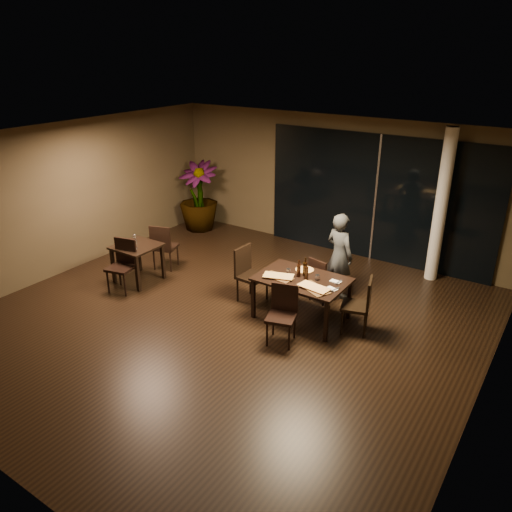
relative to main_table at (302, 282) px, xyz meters
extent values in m
plane|color=black|center=(-1.00, -0.80, -0.68)|extent=(8.00, 8.00, 0.00)
cube|color=#433824|center=(-1.00, 3.25, 0.82)|extent=(8.00, 0.10, 3.00)
cube|color=#433824|center=(-5.05, -0.80, 0.82)|extent=(0.10, 8.00, 3.00)
cube|color=#433824|center=(3.05, -0.80, 0.82)|extent=(0.10, 8.00, 3.00)
cube|color=silver|center=(-1.00, -0.80, 2.34)|extent=(8.00, 8.00, 0.04)
cube|color=black|center=(0.00, 3.16, 0.67)|extent=(5.00, 0.06, 2.70)
cylinder|color=white|center=(1.40, 2.85, 0.82)|extent=(0.24, 0.24, 3.00)
cube|color=black|center=(0.00, 0.00, 0.05)|extent=(1.50, 1.00, 0.04)
cube|color=black|center=(-0.69, -0.44, -0.32)|extent=(0.06, 0.06, 0.71)
cube|color=black|center=(0.69, -0.44, -0.32)|extent=(0.06, 0.06, 0.71)
cube|color=black|center=(-0.69, 0.44, -0.32)|extent=(0.06, 0.06, 0.71)
cube|color=black|center=(0.69, 0.44, -0.32)|extent=(0.06, 0.06, 0.71)
cube|color=black|center=(-3.40, -0.50, 0.05)|extent=(0.80, 0.80, 0.04)
cube|color=black|center=(-3.74, -0.84, -0.32)|extent=(0.06, 0.06, 0.71)
cube|color=black|center=(-3.06, -0.84, -0.32)|extent=(0.06, 0.06, 0.71)
cube|color=black|center=(-3.74, -0.16, -0.32)|extent=(0.06, 0.06, 0.71)
cube|color=black|center=(-3.06, -0.16, -0.32)|extent=(0.06, 0.06, 0.71)
cube|color=black|center=(0.01, 0.78, -0.27)|extent=(0.48, 0.48, 0.04)
cylinder|color=black|center=(0.21, 0.90, -0.47)|extent=(0.03, 0.03, 0.40)
cylinder|color=black|center=(-0.11, 0.98, -0.47)|extent=(0.03, 0.03, 0.40)
cylinder|color=black|center=(0.13, 0.59, -0.47)|extent=(0.03, 0.03, 0.40)
cylinder|color=black|center=(-0.18, 0.66, -0.47)|extent=(0.03, 0.03, 0.40)
cube|color=black|center=(-0.03, 0.61, -0.05)|extent=(0.39, 0.13, 0.45)
cube|color=black|center=(0.11, -0.85, -0.23)|extent=(0.54, 0.54, 0.05)
cylinder|color=black|center=(-0.01, -1.07, -0.45)|extent=(0.04, 0.04, 0.44)
cylinder|color=black|center=(0.33, -0.97, -0.45)|extent=(0.04, 0.04, 0.44)
cylinder|color=black|center=(-0.11, -0.73, -0.45)|extent=(0.04, 0.04, 0.44)
cylinder|color=black|center=(0.23, -0.63, -0.45)|extent=(0.04, 0.04, 0.44)
cube|color=black|center=(0.06, -0.66, 0.01)|extent=(0.43, 0.16, 0.49)
cube|color=black|center=(-1.05, 0.06, -0.19)|extent=(0.49, 0.49, 0.05)
cylinder|color=black|center=(-0.87, -0.14, -0.44)|extent=(0.04, 0.04, 0.48)
cylinder|color=black|center=(-0.85, 0.24, -0.44)|extent=(0.04, 0.04, 0.48)
cylinder|color=black|center=(-1.25, -0.13, -0.44)|extent=(0.04, 0.04, 0.48)
cylinder|color=black|center=(-1.23, 0.26, -0.44)|extent=(0.04, 0.04, 0.48)
cube|color=black|center=(-1.26, 0.07, 0.07)|extent=(0.06, 0.47, 0.53)
cube|color=black|center=(0.93, 0.12, -0.22)|extent=(0.55, 0.55, 0.05)
cylinder|color=black|center=(0.70, 0.24, -0.45)|extent=(0.04, 0.04, 0.45)
cylinder|color=black|center=(0.81, -0.10, -0.45)|extent=(0.04, 0.04, 0.45)
cylinder|color=black|center=(1.05, 0.34, -0.45)|extent=(0.04, 0.04, 0.45)
cylinder|color=black|center=(1.15, 0.00, -0.45)|extent=(0.04, 0.04, 0.45)
cube|color=black|center=(1.12, 0.18, 0.03)|extent=(0.16, 0.43, 0.50)
cube|color=black|center=(-3.39, 0.26, -0.21)|extent=(0.58, 0.58, 0.05)
cylinder|color=black|center=(-3.27, 0.50, -0.44)|extent=(0.04, 0.04, 0.46)
cylinder|color=black|center=(-3.62, 0.38, -0.44)|extent=(0.04, 0.04, 0.46)
cylinder|color=black|center=(-3.15, 0.15, -0.44)|extent=(0.04, 0.04, 0.46)
cylinder|color=black|center=(-3.50, 0.03, -0.44)|extent=(0.04, 0.04, 0.46)
cube|color=black|center=(-3.32, 0.07, 0.05)|extent=(0.44, 0.19, 0.52)
cube|color=black|center=(-3.33, -0.99, -0.20)|extent=(0.55, 0.55, 0.05)
cylinder|color=black|center=(-3.47, -1.22, -0.44)|extent=(0.04, 0.04, 0.47)
cylinder|color=black|center=(-3.11, -1.13, -0.44)|extent=(0.04, 0.04, 0.47)
cylinder|color=black|center=(-3.56, -0.85, -0.44)|extent=(0.04, 0.04, 0.47)
cylinder|color=black|center=(-3.19, -0.77, -0.44)|extent=(0.04, 0.04, 0.47)
cube|color=black|center=(-3.38, -0.79, 0.06)|extent=(0.46, 0.14, 0.52)
imported|color=#2E3133|center=(0.14, 1.13, 0.13)|extent=(0.63, 0.51, 1.60)
imported|color=#1D511B|center=(-4.34, 2.51, 0.18)|extent=(1.14, 1.14, 1.72)
cube|color=#4B3018|center=(-0.35, -0.19, 0.08)|extent=(0.53, 0.30, 0.01)
cube|color=#482F17|center=(0.35, -0.24, 0.08)|extent=(0.63, 0.50, 0.01)
cylinder|color=#B83614|center=(-0.12, 0.30, 0.08)|extent=(0.31, 0.31, 0.01)
cylinder|color=white|center=(-0.29, 0.04, 0.12)|extent=(0.07, 0.07, 0.09)
cylinder|color=white|center=(0.24, 0.09, 0.12)|extent=(0.08, 0.08, 0.09)
cube|color=white|center=(0.59, -0.09, 0.08)|extent=(0.20, 0.14, 0.01)
cube|color=white|center=(0.52, 0.18, 0.08)|extent=(0.19, 0.11, 0.01)
cube|color=silver|center=(-3.33, -0.70, 0.08)|extent=(0.19, 0.12, 0.01)
camera|label=1|loc=(3.55, -6.67, 3.68)|focal=35.00mm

